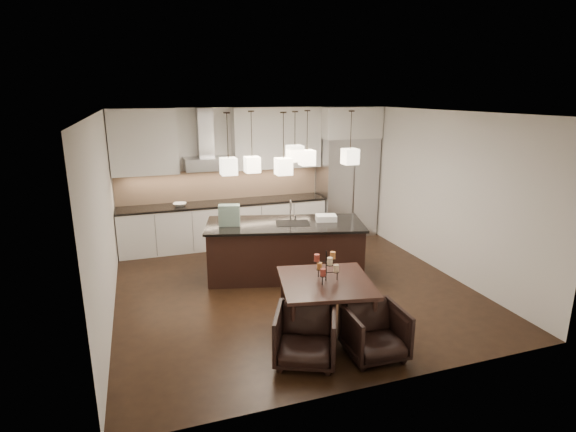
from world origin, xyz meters
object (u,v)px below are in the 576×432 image
object	(u,v)px
refrigerator	(347,187)
armchair_left	(305,336)
dining_table	(325,305)
armchair_right	(375,332)
island_body	(285,250)

from	to	relation	value
refrigerator	armchair_left	bearing A→B (deg)	-120.75
dining_table	armchair_right	size ratio (longest dim) A/B	1.70
refrigerator	armchair_right	world-z (taller)	refrigerator
island_body	armchair_right	world-z (taller)	island_body
dining_table	island_body	bearing A→B (deg)	98.88
armchair_right	dining_table	bearing A→B (deg)	114.20
armchair_right	armchair_left	bearing A→B (deg)	171.36
island_body	armchair_left	distance (m)	2.63
armchair_left	armchair_right	bearing A→B (deg)	13.26
island_body	armchair_left	bearing A→B (deg)	-88.38
refrigerator	armchair_left	distance (m)	5.23
refrigerator	island_body	xyz separation A→B (m)	(-2.06, -1.88, -0.62)
refrigerator	island_body	bearing A→B (deg)	-137.56
armchair_left	refrigerator	bearing A→B (deg)	83.57
dining_table	armchair_left	xyz separation A→B (m)	(-0.51, -0.62, -0.02)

